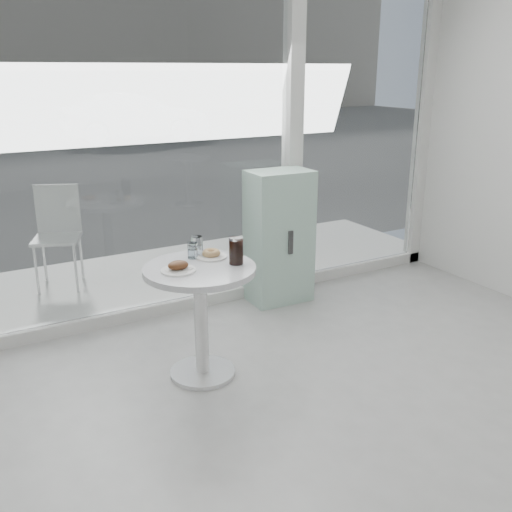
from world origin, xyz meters
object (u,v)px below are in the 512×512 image
patio_chair (57,230)px  plate_donut (211,255)px  mint_cabinet (279,237)px  main_table (200,299)px  water_tumbler_a (193,251)px  cola_glass (236,251)px  car_silver (134,117)px  water_tumbler_b (197,247)px  plate_fritter (179,267)px

patio_chair → plate_donut: (0.63, -1.97, 0.22)m
mint_cabinet → main_table: bearing=-140.4°
water_tumbler_a → main_table: bearing=-100.3°
cola_glass → car_silver: bearing=74.8°
patio_chair → water_tumbler_a: bearing=-53.7°
water_tumbler_b → mint_cabinet: bearing=32.0°
mint_cabinet → water_tumbler_b: 1.27m
cola_glass → patio_chair: bearing=108.2°
patio_chair → water_tumbler_a: 2.00m
plate_donut → cola_glass: cola_glass is taller
mint_cabinet → cola_glass: mint_cabinet is taller
mint_cabinet → water_tumbler_b: bearing=-146.1°
plate_donut → cola_glass: 0.22m
plate_fritter → plate_donut: 0.33m
water_tumbler_a → plate_fritter: bearing=-133.0°
cola_glass → plate_fritter: bearing=172.2°
plate_fritter → water_tumbler_a: water_tumbler_a is taller
main_table → water_tumbler_b: size_ratio=5.85×
main_table → patio_chair: size_ratio=0.84×
mint_cabinet → water_tumbler_a: bearing=-145.6°
plate_fritter → water_tumbler_a: (0.18, 0.19, 0.02)m
patio_chair → mint_cabinet: bearing=-15.6°
mint_cabinet → water_tumbler_a: mint_cabinet is taller
patio_chair → cola_glass: 2.29m
plate_fritter → water_tumbler_a: size_ratio=2.03×
car_silver → water_tumbler_b: car_silver is taller
car_silver → water_tumbler_a: bearing=166.8°
car_silver → water_tumbler_a: (-3.69, -12.65, 0.16)m
plate_fritter → mint_cabinet: bearing=34.8°
car_silver → water_tumbler_a: car_silver is taller
plate_fritter → water_tumbler_a: bearing=47.0°
plate_fritter → plate_donut: bearing=26.6°
plate_donut → main_table: bearing=-138.0°
plate_donut → water_tumbler_a: bearing=158.8°
car_silver → plate_donut: car_silver is taller
water_tumbler_a → water_tumbler_b: water_tumbler_b is taller
cola_glass → mint_cabinet: bearing=46.1°
car_silver → water_tumbler_b: 13.12m
car_silver → plate_fritter: size_ratio=18.34×
mint_cabinet → plate_fritter: 1.58m
plate_donut → water_tumbler_a: size_ratio=1.94×
main_table → patio_chair: bearing=102.9°
water_tumbler_b → water_tumbler_a: bearing=-139.2°
patio_chair → water_tumbler_a: patio_chair is taller
plate_donut → plate_fritter: bearing=-153.4°
mint_cabinet → plate_fritter: bearing=-143.2°
mint_cabinet → plate_fritter: mint_cabinet is taller
water_tumbler_a → cola_glass: 0.31m
plate_fritter → water_tumbler_b: (0.23, 0.23, 0.03)m
water_tumbler_a → plate_donut: bearing=-21.2°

